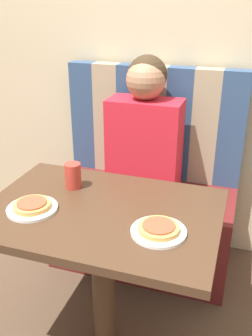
% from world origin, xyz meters
% --- Properties ---
extents(wall_back, '(7.00, 0.05, 2.60)m').
position_xyz_m(wall_back, '(0.00, 0.94, 1.30)').
color(wall_back, '#C6B28E').
rests_on(wall_back, ground_plane).
extents(booth_seat, '(1.02, 0.51, 0.49)m').
position_xyz_m(booth_seat, '(0.00, 0.63, 0.24)').
color(booth_seat, '#5B1919').
rests_on(booth_seat, ground_plane).
extents(booth_backrest, '(1.02, 0.09, 0.65)m').
position_xyz_m(booth_backrest, '(0.00, 0.84, 0.81)').
color(booth_backrest, navy).
rests_on(booth_backrest, booth_seat).
extents(dining_table, '(0.94, 0.66, 0.70)m').
position_xyz_m(dining_table, '(0.00, 0.00, 0.60)').
color(dining_table, '#422B1C').
rests_on(dining_table, ground_plane).
extents(person, '(0.39, 0.23, 0.73)m').
position_xyz_m(person, '(0.00, 0.63, 0.85)').
color(person, red).
rests_on(person, booth_seat).
extents(plate_left, '(0.20, 0.20, 0.01)m').
position_xyz_m(plate_left, '(-0.26, -0.09, 0.71)').
color(plate_left, white).
rests_on(plate_left, dining_table).
extents(plate_right, '(0.20, 0.20, 0.01)m').
position_xyz_m(plate_right, '(0.26, -0.09, 0.71)').
color(plate_right, white).
rests_on(plate_right, dining_table).
extents(pizza_left, '(0.15, 0.15, 0.02)m').
position_xyz_m(pizza_left, '(-0.26, -0.09, 0.73)').
color(pizza_left, '#C68E47').
rests_on(pizza_left, plate_left).
extents(pizza_right, '(0.15, 0.15, 0.02)m').
position_xyz_m(pizza_right, '(0.26, -0.09, 0.73)').
color(pizza_right, '#C68E47').
rests_on(pizza_right, plate_right).
extents(drinking_cup, '(0.07, 0.07, 0.11)m').
position_xyz_m(drinking_cup, '(-0.19, 0.14, 0.76)').
color(drinking_cup, '#B23328').
rests_on(drinking_cup, dining_table).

